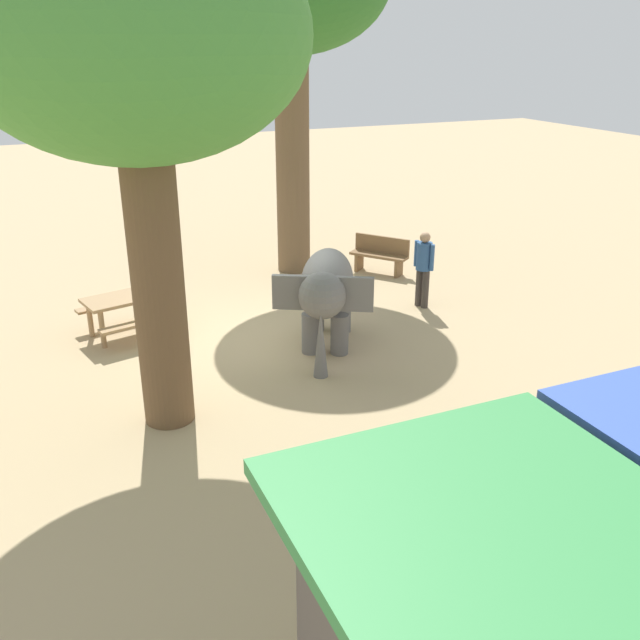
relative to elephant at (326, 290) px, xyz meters
The scene contains 6 objects.
ground_plane 1.56m from the elephant, 38.46° to the right, with size 60.00×60.00×0.00m, color tan.
elephant is the anchor object (origin of this frame).
person_handler 2.92m from the elephant, 157.92° to the right, with size 0.32×0.49×1.62m.
shade_tree_secondary 5.36m from the elephant, 23.98° to the left, with size 4.40×4.03×6.87m.
wooden_bench 4.63m from the elephant, 130.49° to the right, with size 1.17×1.35×0.88m.
picnic_table_near 3.87m from the elephant, 32.26° to the right, with size 1.80×1.78×0.78m.
Camera 1 is at (3.88, 11.25, 5.27)m, focal length 38.68 mm.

